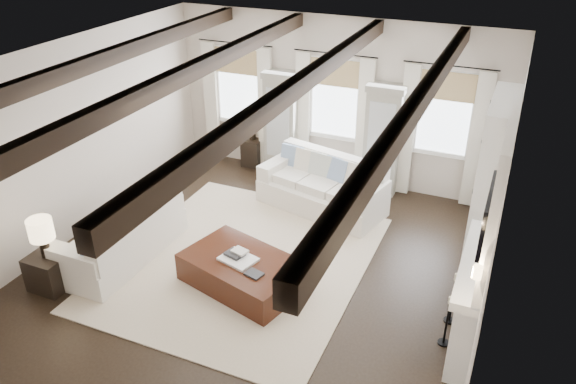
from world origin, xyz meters
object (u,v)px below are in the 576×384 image
at_px(sofa_left, 124,237).
at_px(side_table_back, 253,152).
at_px(sofa_back, 324,187).
at_px(side_table_front, 51,271).
at_px(ottoman, 243,272).

xyz_separation_m(sofa_left, side_table_back, (0.31, 3.87, -0.08)).
distance_m(sofa_back, side_table_back, 2.28).
bearing_deg(side_table_front, sofa_back, 53.31).
distance_m(ottoman, side_table_front, 2.79).
xyz_separation_m(ottoman, side_table_front, (-2.55, -1.13, 0.04)).
relative_size(ottoman, side_table_back, 2.93).
xyz_separation_m(sofa_left, ottoman, (2.02, 0.10, -0.15)).
bearing_deg(ottoman, sofa_left, -161.73).
distance_m(side_table_front, side_table_back, 4.97).
distance_m(sofa_back, side_table_front, 4.74).
bearing_deg(sofa_left, ottoman, 2.97).
relative_size(sofa_back, side_table_back, 4.14).
xyz_separation_m(sofa_back, side_table_back, (-1.99, 1.10, -0.10)).
bearing_deg(sofa_left, side_table_front, -117.37).
relative_size(sofa_left, side_table_back, 3.74).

